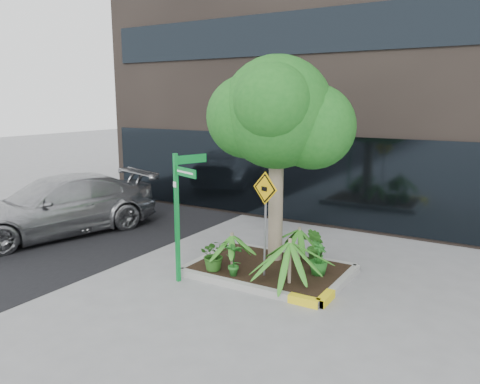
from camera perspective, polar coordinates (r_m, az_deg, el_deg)
The scene contains 14 objects.
ground at distance 10.23m, azimuth 1.78°, elevation -10.14°, with size 80.00×80.00×0.00m, color gray.
asphalt_road at distance 14.40m, azimuth -21.48°, elevation -4.55°, with size 7.00×80.00×0.01m, color black.
planter at distance 10.32m, azimuth 3.67°, elevation -9.37°, with size 3.35×2.36×0.15m.
tree at distance 10.25m, azimuth 4.58°, elevation 9.63°, with size 3.15×2.79×4.72m.
palm_front at distance 9.22m, azimuth 6.13°, elevation -6.03°, with size 1.03×1.03×1.14m.
palm_left at distance 10.02m, azimuth -0.98°, elevation -5.29°, with size 0.88×0.88×0.98m.
palm_back at distance 10.71m, azimuth 7.28°, elevation -4.53°, with size 0.83×0.83×0.92m.
parked_car at distance 14.00m, azimuth -21.41°, elevation -1.60°, with size 2.26×5.56×1.61m, color #9FA0A4.
shrub_a at distance 10.03m, azimuth -3.14°, elevation -7.58°, with size 0.63×0.63×0.70m, color #265A19.
shrub_b at distance 9.90m, azimuth 9.56°, elevation -7.95°, with size 0.40×0.40×0.71m, color #21671F.
shrub_c at distance 9.69m, azimuth -0.73°, elevation -8.15°, with size 0.38×0.38×0.73m, color #226A20.
shrub_d at distance 10.43m, azimuth 9.27°, elevation -6.56°, with size 0.46×0.46×0.84m, color #27611C.
street_sign_post at distance 9.52m, azimuth -7.32°, elevation -1.43°, with size 0.75×0.96×2.68m.
cattle_sign at distance 9.42m, azimuth 3.08°, elevation -1.74°, with size 0.64×0.22×2.17m.
Camera 1 is at (4.64, -8.32, 3.73)m, focal length 35.00 mm.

